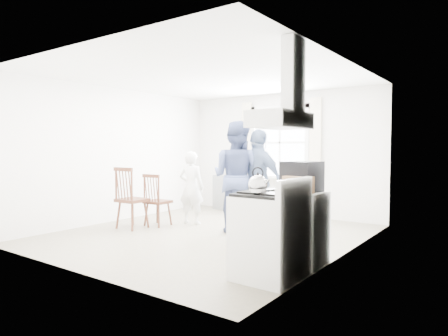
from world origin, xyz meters
The scene contains 15 objects.
room_shell centered at (0.00, 0.00, 1.30)m, with size 4.62×5.12×2.64m.
window_assembly centered at (0.00, 2.45, 1.46)m, with size 1.88×0.24×1.70m.
range_hood centered at (2.07, -1.35, 1.90)m, with size 0.45×0.76×0.94m.
shelf_unit centered at (-1.40, 2.33, 0.40)m, with size 0.40×0.30×0.80m, color slate.
gas_stove centered at (1.91, -1.35, 0.48)m, with size 0.68×0.76×1.12m.
kettle centered at (1.86, -1.54, 1.05)m, with size 0.20×0.20×0.29m.
low_cabinet centered at (1.98, -0.65, 0.45)m, with size 0.50×0.55×0.90m, color white.
stereo_stack centered at (1.95, -0.63, 1.09)m, with size 0.47×0.44×0.37m.
cardboard_box centered at (1.98, -0.81, 1.00)m, with size 0.31×0.22×0.20m, color #A5784F.
windsor_chair_a centered at (-1.23, -0.07, 0.59)m, with size 0.42×0.42×0.97m.
windsor_chair_b centered at (-1.42, -0.53, 0.68)m, with size 0.48×0.47×1.11m.
person_left centered at (-0.83, 0.52, 0.69)m, with size 0.50×0.50×1.37m, color white.
person_mid centered at (0.25, 0.44, 0.94)m, with size 0.92×0.92×1.89m, color #43507E.
person_right centered at (0.58, 0.62, 0.88)m, with size 1.03×1.03×1.76m, color navy.
potted_plant centered at (0.47, 2.36, 1.01)m, with size 0.17×0.17×0.32m, color #35773E.
Camera 1 is at (4.04, -5.19, 1.45)m, focal length 32.00 mm.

